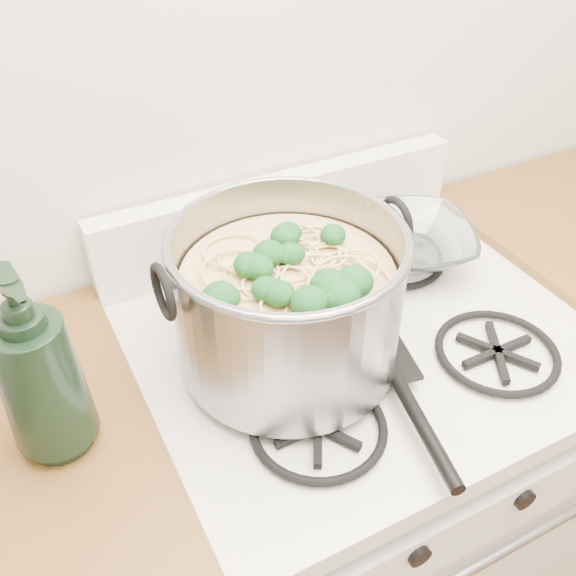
# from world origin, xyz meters

# --- Properties ---
(gas_range) EXTENTS (0.76, 0.66, 0.92)m
(gas_range) POSITION_xyz_m (0.00, 1.26, 0.44)
(gas_range) COLOR white
(gas_range) RESTS_ON ground
(stock_pot) EXTENTS (0.38, 0.35, 0.24)m
(stock_pot) POSITION_xyz_m (-0.15, 1.26, 1.03)
(stock_pot) COLOR gray
(stock_pot) RESTS_ON gas_range
(spatula) EXTENTS (0.35, 0.36, 0.02)m
(spatula) POSITION_xyz_m (-0.02, 1.17, 0.94)
(spatula) COLOR black
(spatula) RESTS_ON gas_range
(glass_bowl) EXTENTS (0.13, 0.13, 0.02)m
(glass_bowl) POSITION_xyz_m (0.19, 1.40, 0.94)
(glass_bowl) COLOR white
(glass_bowl) RESTS_ON gas_range
(bottle) EXTENTS (0.13, 0.13, 0.30)m
(bottle) POSITION_xyz_m (-0.51, 1.26, 1.07)
(bottle) COLOR black
(bottle) RESTS_ON counter_left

